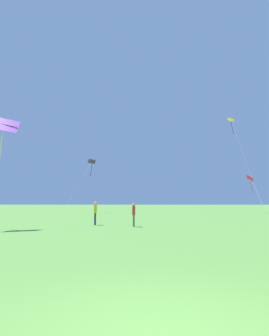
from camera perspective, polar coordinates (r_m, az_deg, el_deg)
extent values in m
cube|color=yellow|center=(38.74, 20.18, 9.78)|extent=(0.97, 0.62, 0.77)
cylinder|color=#3F382D|center=(38.74, 20.18, 9.78)|extent=(0.90, 0.17, 0.32)
cylinder|color=black|center=(38.48, 20.45, 8.10)|extent=(0.34, 0.09, 1.64)
cylinder|color=silver|center=(33.50, 23.02, 1.19)|extent=(0.07, 8.41, 12.82)
cube|color=black|center=(46.23, -9.25, 1.42)|extent=(1.33, 0.85, 1.02)
cylinder|color=#3F382D|center=(46.23, -9.25, 1.42)|extent=(1.28, 0.19, 0.37)
cylinder|color=black|center=(46.00, -9.40, -0.50)|extent=(0.26, 0.14, 2.14)
cylinder|color=silver|center=(40.69, -11.98, -3.61)|extent=(1.77, 10.77, 8.67)
cube|color=purple|center=(21.25, -26.66, 8.47)|extent=(2.24, 1.92, 1.46)
cylinder|color=#3F382D|center=(21.25, -26.66, 8.47)|extent=(1.93, 0.52, 0.39)
cylinder|color=silver|center=(20.88, -27.04, 3.81)|extent=(0.18, 0.11, 2.01)
cube|color=red|center=(51.29, 23.75, -2.01)|extent=(1.51, 1.17, 1.38)
cylinder|color=#3F382D|center=(51.29, 23.75, -2.01)|extent=(1.17, 0.21, 0.74)
cylinder|color=red|center=(51.11, 24.05, -3.83)|extent=(0.39, 0.35, 2.28)
cylinder|color=silver|center=(47.35, 25.21, -5.25)|extent=(0.93, 7.81, 5.91)
cylinder|color=#2D3351|center=(20.52, -8.50, -10.93)|extent=(0.12, 0.12, 0.88)
cylinder|color=#2D3351|center=(20.70, -8.58, -10.90)|extent=(0.12, 0.12, 0.88)
cube|color=yellow|center=(20.58, -8.50, -8.78)|extent=(0.26, 0.27, 0.66)
cylinder|color=yellow|center=(20.44, -8.43, -8.32)|extent=(0.18, 0.31, 0.62)
cylinder|color=yellow|center=(20.71, -8.55, -8.31)|extent=(0.18, 0.31, 0.62)
sphere|color=tan|center=(20.57, -8.48, -7.52)|extent=(0.24, 0.24, 0.24)
cylinder|color=#665B4C|center=(19.04, -0.20, -11.38)|extent=(0.11, 0.11, 0.82)
cylinder|color=#665B4C|center=(19.21, -0.13, -11.34)|extent=(0.11, 0.11, 0.82)
cube|color=red|center=(19.09, -0.16, -9.21)|extent=(0.21, 0.22, 0.62)
cylinder|color=red|center=(18.96, -0.22, -8.76)|extent=(0.11, 0.28, 0.57)
cylinder|color=red|center=(19.22, -0.11, -8.74)|extent=(0.11, 0.28, 0.57)
sphere|color=tan|center=(19.08, -0.16, -7.95)|extent=(0.23, 0.23, 0.23)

